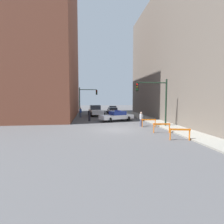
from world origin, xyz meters
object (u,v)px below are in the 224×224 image
at_px(traffic_light_near, 156,95).
at_px(pedestrian_sidewalk, 141,119).
at_px(pedestrian_corner, 80,112).
at_px(barrier_mid, 162,126).
at_px(parked_car_mid, 113,109).
at_px(police_car, 117,116).
at_px(parked_car_near, 113,110).
at_px(barrier_front, 180,132).
at_px(barrier_back, 149,122).
at_px(pedestrian_crossing, 89,115).
at_px(traffic_light_far, 85,97).
at_px(white_truck, 96,111).

relative_size(traffic_light_near, pedestrian_sidewalk, 3.13).
relative_size(traffic_light_near, pedestrian_corner, 3.13).
xyz_separation_m(pedestrian_sidewalk, barrier_mid, (0.77, -3.89, -0.24)).
bearing_deg(parked_car_mid, police_car, -95.36).
xyz_separation_m(parked_car_near, barrier_front, (2.00, -23.12, -0.06)).
relative_size(pedestrian_corner, barrier_front, 1.05).
distance_m(barrier_front, barrier_mid, 2.88).
bearing_deg(barrier_mid, police_car, 107.44).
distance_m(traffic_light_near, parked_car_near, 17.30).
distance_m(parked_car_near, barrier_mid, 20.33).
bearing_deg(traffic_light_near, barrier_mid, -102.84).
distance_m(pedestrian_sidewalk, barrier_front, 6.84).
bearing_deg(traffic_light_near, barrier_front, -95.03).
bearing_deg(barrier_front, pedestrian_corner, 115.88).
height_order(parked_car_near, barrier_front, parked_car_near).
height_order(police_car, pedestrian_sidewalk, pedestrian_sidewalk).
distance_m(traffic_light_near, barrier_back, 3.04).
height_order(pedestrian_corner, barrier_back, pedestrian_corner).
xyz_separation_m(parked_car_near, pedestrian_crossing, (-4.82, -10.81, 0.19)).
distance_m(traffic_light_near, police_car, 7.11).
bearing_deg(traffic_light_far, white_truck, -38.76).
height_order(traffic_light_far, pedestrian_sidewalk, traffic_light_far).
distance_m(parked_car_mid, barrier_mid, 26.78).
relative_size(parked_car_near, parked_car_mid, 1.00).
xyz_separation_m(traffic_light_near, parked_car_near, (-2.55, 16.87, -2.86)).
bearing_deg(parked_car_near, parked_car_mid, 81.93).
relative_size(barrier_front, barrier_mid, 0.99).
distance_m(police_car, parked_car_mid, 18.00).
relative_size(barrier_mid, barrier_back, 1.00).
bearing_deg(parked_car_near, traffic_light_far, -159.48).
distance_m(parked_car_near, barrier_front, 23.21).
height_order(parked_car_mid, pedestrian_crossing, pedestrian_crossing).
relative_size(traffic_light_far, police_car, 1.03).
relative_size(parked_car_mid, barrier_front, 2.74).
height_order(parked_car_near, barrier_back, parked_car_near).
relative_size(traffic_light_near, barrier_mid, 3.27).
bearing_deg(police_car, pedestrian_corner, 23.75).
height_order(police_car, pedestrian_crossing, pedestrian_crossing).
relative_size(traffic_light_far, parked_car_mid, 1.20).
distance_m(pedestrian_crossing, barrier_back, 8.98).
relative_size(pedestrian_crossing, pedestrian_sidewalk, 1.00).
xyz_separation_m(pedestrian_crossing, barrier_front, (6.82, -12.31, -0.24)).
xyz_separation_m(parked_car_mid, pedestrian_corner, (-7.13, -12.60, 0.19)).
bearing_deg(white_truck, pedestrian_crossing, -104.59).
height_order(traffic_light_near, barrier_back, traffic_light_near).
bearing_deg(pedestrian_crossing, police_car, -111.11).
distance_m(traffic_light_near, pedestrian_sidewalk, 3.12).
xyz_separation_m(traffic_light_near, pedestrian_corner, (-8.82, 10.79, -2.67)).
bearing_deg(parked_car_near, barrier_back, -84.87).
bearing_deg(traffic_light_far, parked_car_mid, 53.67).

